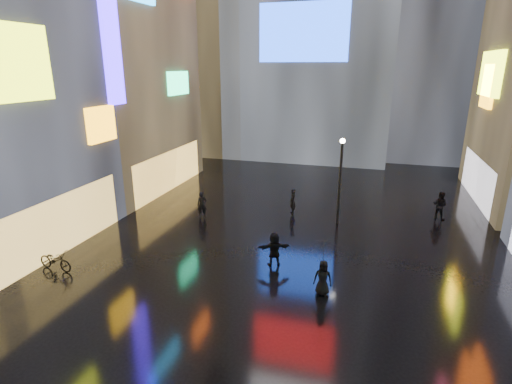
% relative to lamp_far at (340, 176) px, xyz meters
% --- Properties ---
extents(ground, '(140.00, 140.00, 0.00)m').
position_rel_lamp_far_xyz_m(ground, '(-2.05, -2.58, -2.94)').
color(ground, black).
rests_on(ground, ground).
extents(building_left_far, '(10.28, 12.00, 22.00)m').
position_rel_lamp_far_xyz_m(building_left_far, '(-18.03, 3.42, 8.04)').
color(building_left_far, black).
rests_on(building_left_far, ground).
extents(tower_flank_left, '(10.00, 10.00, 26.00)m').
position_rel_lamp_far_xyz_m(tower_flank_left, '(-16.05, 19.42, 10.06)').
color(tower_flank_left, black).
rests_on(tower_flank_left, ground).
extents(lamp_far, '(0.30, 0.30, 5.20)m').
position_rel_lamp_far_xyz_m(lamp_far, '(0.00, 0.00, 0.00)').
color(lamp_far, black).
rests_on(lamp_far, ground).
extents(pedestrian_4, '(0.77, 0.51, 1.54)m').
position_rel_lamp_far_xyz_m(pedestrian_4, '(0.16, -8.30, -2.18)').
color(pedestrian_4, black).
rests_on(pedestrian_4, ground).
extents(pedestrian_5, '(1.62, 1.09, 1.67)m').
position_rel_lamp_far_xyz_m(pedestrian_5, '(-2.39, -6.36, -2.11)').
color(pedestrian_5, black).
rests_on(pedestrian_5, ground).
extents(pedestrian_6, '(0.71, 0.62, 1.65)m').
position_rel_lamp_far_xyz_m(pedestrian_6, '(-8.28, -1.48, -2.12)').
color(pedestrian_6, black).
rests_on(pedestrian_6, ground).
extents(pedestrian_7, '(1.07, 1.00, 1.75)m').
position_rel_lamp_far_xyz_m(pedestrian_7, '(6.01, 2.56, -2.07)').
color(pedestrian_7, black).
rests_on(pedestrian_7, ground).
extents(umbrella_2, '(1.21, 1.19, 0.92)m').
position_rel_lamp_far_xyz_m(umbrella_2, '(0.16, -8.30, -0.95)').
color(umbrella_2, black).
rests_on(umbrella_2, pedestrian_4).
extents(bicycle, '(1.92, 0.83, 0.98)m').
position_rel_lamp_far_xyz_m(bicycle, '(-12.09, -9.71, -2.45)').
color(bicycle, black).
rests_on(bicycle, ground).
extents(pedestrian_8, '(0.62, 0.71, 1.64)m').
position_rel_lamp_far_xyz_m(pedestrian_8, '(-2.96, 0.80, -2.12)').
color(pedestrian_8, black).
rests_on(pedestrian_8, ground).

